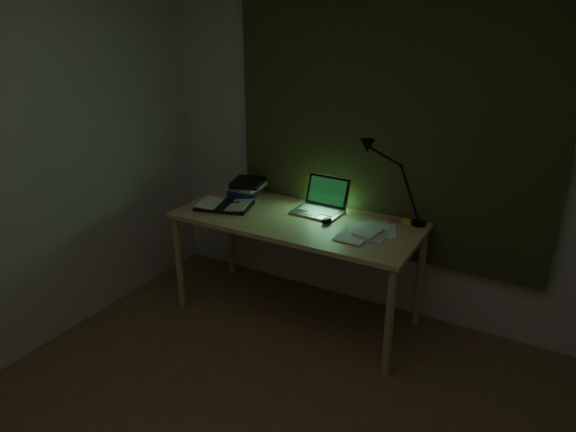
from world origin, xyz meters
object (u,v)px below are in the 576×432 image
(book_stack, at_px, (247,188))
(loose_papers, at_px, (362,230))
(desk_lamp, at_px, (422,186))
(open_textbook, at_px, (225,205))
(laptop, at_px, (318,197))
(desk, at_px, (296,268))

(book_stack, distance_m, loose_papers, 1.03)
(book_stack, bearing_deg, desk_lamp, 3.63)
(open_textbook, bearing_deg, loose_papers, -11.33)
(loose_papers, bearing_deg, desk_lamp, 44.18)
(book_stack, xyz_separation_m, desk_lamp, (1.29, 0.08, 0.20))
(book_stack, xyz_separation_m, loose_papers, (1.01, -0.19, -0.06))
(laptop, relative_size, book_stack, 1.45)
(laptop, distance_m, book_stack, 0.63)
(loose_papers, distance_m, desk_lamp, 0.47)
(desk, height_order, book_stack, book_stack)
(desk_lamp, bearing_deg, loose_papers, -128.13)
(desk, distance_m, laptop, 0.53)
(desk, bearing_deg, laptop, 62.09)
(laptop, xyz_separation_m, open_textbook, (-0.63, -0.22, -0.10))
(desk, xyz_separation_m, desk_lamp, (0.75, 0.29, 0.65))
(laptop, xyz_separation_m, loose_papers, (0.39, -0.13, -0.11))
(desk, relative_size, loose_papers, 5.17)
(desk_lamp, bearing_deg, desk, -151.05)
(laptop, bearing_deg, loose_papers, -16.04)
(desk, relative_size, desk_lamp, 3.08)
(open_textbook, bearing_deg, book_stack, 71.59)
(desk, xyz_separation_m, book_stack, (-0.54, 0.21, 0.45))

